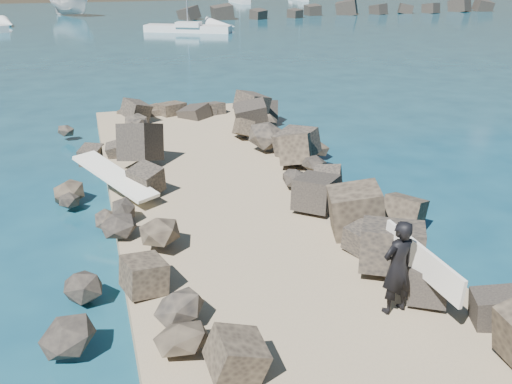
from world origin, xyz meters
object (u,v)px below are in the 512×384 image
at_px(surfer_with_board, 401,266).
at_px(sailboat_c, 188,28).
at_px(surfboard_resting, 115,180).
at_px(boat_imported, 70,4).

xyz_separation_m(surfer_with_board, sailboat_c, (5.17, 47.49, -1.10)).
distance_m(surfboard_resting, sailboat_c, 41.97).
bearing_deg(surfboard_resting, sailboat_c, 43.89).
bearing_deg(surfer_with_board, boat_imported, 94.38).
distance_m(boat_imported, surfer_with_board, 69.03).
bearing_deg(sailboat_c, boat_imported, 116.08).
xyz_separation_m(surfboard_resting, boat_imported, (-1.04, 62.23, 0.34)).
relative_size(boat_imported, surfer_with_board, 3.44).
bearing_deg(boat_imported, surfboard_resting, -124.55).
distance_m(surfer_with_board, sailboat_c, 47.79).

